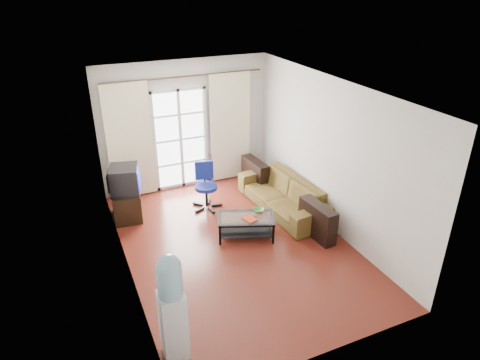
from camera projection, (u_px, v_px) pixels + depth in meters
name	position (u px, v px, depth m)	size (l,w,h in m)	color
floor	(235.00, 244.00, 7.37)	(5.20, 5.20, 0.00)	maroon
ceiling	(235.00, 89.00, 6.19)	(5.20, 5.20, 0.00)	white
wall_back	(186.00, 125.00, 8.92)	(3.60, 0.02, 2.70)	silver
wall_front	(329.00, 265.00, 4.64)	(3.60, 0.02, 2.70)	silver
wall_left	(120.00, 194.00, 6.12)	(0.02, 5.20, 2.70)	silver
wall_right	(330.00, 155.00, 7.43)	(0.02, 5.20, 2.70)	silver
french_door	(181.00, 139.00, 8.94)	(1.16, 0.06, 2.15)	white
curtain_rod	(185.00, 76.00, 8.38)	(0.04, 0.04, 3.30)	#4C3F2D
curtain_left	(130.00, 142.00, 8.45)	(0.90, 0.07, 2.35)	#F5EFC5
curtain_right	(230.00, 128.00, 9.23)	(0.90, 0.07, 2.35)	#F5EFC5
radiator	(224.00, 165.00, 9.57)	(0.64, 0.12, 0.64)	gray
sofa	(283.00, 195.00, 8.33)	(1.00, 2.22, 0.63)	olive
coffee_table	(246.00, 224.00, 7.48)	(1.11, 0.87, 0.39)	silver
bowl	(258.00, 210.00, 7.58)	(0.25, 0.25, 0.05)	#328A52
book	(246.00, 221.00, 7.28)	(0.25, 0.29, 0.02)	maroon
remote	(252.00, 218.00, 7.37)	(0.17, 0.05, 0.02)	black
tv_stand	(126.00, 204.00, 8.08)	(0.50, 0.75, 0.55)	black
crt_tv	(123.00, 180.00, 7.82)	(0.64, 0.65, 0.50)	black
task_chair	(206.00, 195.00, 8.43)	(0.73, 0.73, 0.91)	black
water_cooler	(172.00, 306.00, 4.91)	(0.32, 0.30, 1.46)	silver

